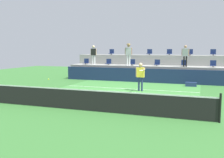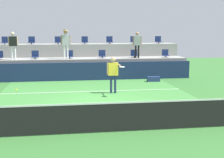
# 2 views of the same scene
# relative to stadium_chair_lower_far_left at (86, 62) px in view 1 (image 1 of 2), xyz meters

# --- Properties ---
(ground_plane) EXTENTS (40.00, 40.00, 0.00)m
(ground_plane) POSITION_rel_stadium_chair_lower_far_left_xyz_m (5.38, -7.23, -1.46)
(ground_plane) COLOR #336B2D
(court_inner_paint) EXTENTS (9.00, 10.00, 0.01)m
(court_inner_paint) POSITION_rel_stadium_chair_lower_far_left_xyz_m (5.38, -6.23, -1.46)
(court_inner_paint) COLOR #3D7F38
(court_inner_paint) RESTS_ON ground_plane
(court_service_line) EXTENTS (9.00, 0.06, 0.00)m
(court_service_line) POSITION_rel_stadium_chair_lower_far_left_xyz_m (5.38, -4.83, -1.46)
(court_service_line) COLOR white
(court_service_line) RESTS_ON ground_plane
(tennis_net) EXTENTS (10.48, 0.08, 1.07)m
(tennis_net) POSITION_rel_stadium_chair_lower_far_left_xyz_m (5.38, -11.23, -0.97)
(tennis_net) COLOR black
(tennis_net) RESTS_ON ground_plane
(sponsor_backboard) EXTENTS (13.00, 0.16, 1.10)m
(sponsor_backboard) POSITION_rel_stadium_chair_lower_far_left_xyz_m (5.38, -1.23, -0.91)
(sponsor_backboard) COLOR navy
(sponsor_backboard) RESTS_ON ground_plane
(seating_tier_lower) EXTENTS (13.00, 1.80, 1.25)m
(seating_tier_lower) POSITION_rel_stadium_chair_lower_far_left_xyz_m (5.38, 0.07, -0.84)
(seating_tier_lower) COLOR gray
(seating_tier_lower) RESTS_ON ground_plane
(seating_tier_upper) EXTENTS (13.00, 1.80, 2.10)m
(seating_tier_upper) POSITION_rel_stadium_chair_lower_far_left_xyz_m (5.38, 1.87, -0.41)
(seating_tier_upper) COLOR gray
(seating_tier_upper) RESTS_ON ground_plane
(stadium_chair_lower_far_left) EXTENTS (0.44, 0.40, 0.52)m
(stadium_chair_lower_far_left) POSITION_rel_stadium_chair_lower_far_left_xyz_m (0.00, 0.00, 0.00)
(stadium_chair_lower_far_left) COLOR #2D2D33
(stadium_chair_lower_far_left) RESTS_ON seating_tier_lower
(stadium_chair_lower_left) EXTENTS (0.44, 0.40, 0.52)m
(stadium_chair_lower_left) POSITION_rel_stadium_chair_lower_far_left_xyz_m (2.17, 0.00, 0.00)
(stadium_chair_lower_left) COLOR #2D2D33
(stadium_chair_lower_left) RESTS_ON seating_tier_lower
(stadium_chair_lower_mid_left) EXTENTS (0.44, 0.40, 0.52)m
(stadium_chair_lower_mid_left) POSITION_rel_stadium_chair_lower_far_left_xyz_m (4.32, 0.00, 0.00)
(stadium_chair_lower_mid_left) COLOR #2D2D33
(stadium_chair_lower_mid_left) RESTS_ON seating_tier_lower
(stadium_chair_lower_mid_right) EXTENTS (0.44, 0.40, 0.52)m
(stadium_chair_lower_mid_right) POSITION_rel_stadium_chair_lower_far_left_xyz_m (6.43, 0.00, 0.00)
(stadium_chair_lower_mid_right) COLOR #2D2D33
(stadium_chair_lower_mid_right) RESTS_ON seating_tier_lower
(stadium_chair_lower_right) EXTENTS (0.44, 0.40, 0.52)m
(stadium_chair_lower_right) POSITION_rel_stadium_chair_lower_far_left_xyz_m (8.56, 0.00, 0.00)
(stadium_chair_lower_right) COLOR #2D2D33
(stadium_chair_lower_right) RESTS_ON seating_tier_lower
(stadium_chair_lower_far_right) EXTENTS (0.44, 0.40, 0.52)m
(stadium_chair_lower_far_right) POSITION_rel_stadium_chair_lower_far_left_xyz_m (10.71, 0.00, 0.00)
(stadium_chair_lower_far_right) COLOR #2D2D33
(stadium_chair_lower_far_right) RESTS_ON seating_tier_lower
(stadium_chair_upper_far_left) EXTENTS (0.44, 0.40, 0.52)m
(stadium_chair_upper_far_left) POSITION_rel_stadium_chair_lower_far_left_xyz_m (0.06, 1.80, 0.85)
(stadium_chair_upper_far_left) COLOR #2D2D33
(stadium_chair_upper_far_left) RESTS_ON seating_tier_upper
(stadium_chair_upper_left) EXTENTS (0.44, 0.40, 0.52)m
(stadium_chair_upper_left) POSITION_rel_stadium_chair_lower_far_left_xyz_m (1.80, 1.80, 0.85)
(stadium_chair_upper_left) COLOR #2D2D33
(stadium_chair_upper_left) RESTS_ON seating_tier_upper
(stadium_chair_upper_mid_left) EXTENTS (0.44, 0.40, 0.52)m
(stadium_chair_upper_mid_left) POSITION_rel_stadium_chair_lower_far_left_xyz_m (3.58, 1.80, 0.85)
(stadium_chair_upper_mid_left) COLOR #2D2D33
(stadium_chair_upper_mid_left) RESTS_ON seating_tier_upper
(stadium_chair_upper_center) EXTENTS (0.44, 0.40, 0.52)m
(stadium_chair_upper_center) POSITION_rel_stadium_chair_lower_far_left_xyz_m (5.42, 1.80, 0.85)
(stadium_chair_upper_center) COLOR #2D2D33
(stadium_chair_upper_center) RESTS_ON seating_tier_upper
(stadium_chair_upper_mid_right) EXTENTS (0.44, 0.40, 0.52)m
(stadium_chair_upper_mid_right) POSITION_rel_stadium_chair_lower_far_left_xyz_m (7.17, 1.80, 0.85)
(stadium_chair_upper_mid_right) COLOR #2D2D33
(stadium_chair_upper_mid_right) RESTS_ON seating_tier_upper
(stadium_chair_upper_right) EXTENTS (0.44, 0.40, 0.52)m
(stadium_chair_upper_right) POSITION_rel_stadium_chair_lower_far_left_xyz_m (8.91, 1.80, 0.85)
(stadium_chair_upper_right) COLOR #2D2D33
(stadium_chair_upper_right) RESTS_ON seating_tier_upper
(stadium_chair_upper_far_right) EXTENTS (0.44, 0.40, 0.52)m
(stadium_chair_upper_far_right) POSITION_rel_stadium_chair_lower_far_left_xyz_m (10.73, 1.80, 0.85)
(stadium_chair_upper_far_right) COLOR #2D2D33
(stadium_chair_upper_far_right) RESTS_ON seating_tier_upper
(tennis_player) EXTENTS (0.70, 1.22, 1.77)m
(tennis_player) POSITION_rel_stadium_chair_lower_far_left_xyz_m (6.31, -5.44, -0.37)
(tennis_player) COLOR navy
(tennis_player) RESTS_ON ground_plane
(spectator_in_grey) EXTENTS (0.59, 0.24, 1.69)m
(spectator_in_grey) POSITION_rel_stadium_chair_lower_far_left_xyz_m (0.92, -0.38, 0.80)
(spectator_in_grey) COLOR white
(spectator_in_grey) RESTS_ON seating_tier_lower
(spectator_with_hat) EXTENTS (0.62, 0.46, 1.83)m
(spectator_with_hat) POSITION_rel_stadium_chair_lower_far_left_xyz_m (4.09, -0.38, 0.92)
(spectator_with_hat) COLOR white
(spectator_with_hat) RESTS_ON seating_tier_lower
(spectator_leaning_on_rail) EXTENTS (0.59, 0.25, 1.67)m
(spectator_leaning_on_rail) POSITION_rel_stadium_chair_lower_far_left_xyz_m (8.66, -0.38, 0.79)
(spectator_leaning_on_rail) COLOR black
(spectator_leaning_on_rail) RESTS_ON seating_tier_lower
(tennis_ball) EXTENTS (0.07, 0.07, 0.07)m
(tennis_ball) POSITION_rel_stadium_chair_lower_far_left_xyz_m (2.40, -9.62, -0.40)
(tennis_ball) COLOR #CCE033
(equipment_bag) EXTENTS (0.76, 0.28, 0.30)m
(equipment_bag) POSITION_rel_stadium_chair_lower_far_left_xyz_m (9.23, -2.32, -1.31)
(equipment_bag) COLOR navy
(equipment_bag) RESTS_ON ground_plane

